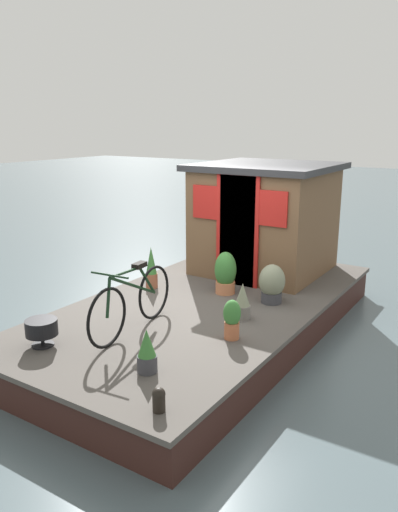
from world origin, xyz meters
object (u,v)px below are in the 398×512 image
at_px(potted_plant_mint, 232,319).
at_px(potted_plant_geranium, 147,352).
at_px(potted_plant_lavender, 151,268).
at_px(potted_plant_succulent, 225,273).
at_px(mooring_bollard, 159,399).
at_px(charcoal_grill, 42,328).
at_px(houseboat_cabin, 265,217).
at_px(bicycle, 132,301).
at_px(potted_plant_thyme, 242,302).
at_px(potted_plant_basil, 272,284).

bearing_deg(potted_plant_mint, potted_plant_geranium, 164.81).
bearing_deg(potted_plant_geranium, potted_plant_lavender, 37.08).
distance_m(potted_plant_succulent, mooring_bollard, 3.26).
bearing_deg(potted_plant_succulent, charcoal_grill, 163.12).
height_order(houseboat_cabin, potted_plant_lavender, houseboat_cabin).
bearing_deg(potted_plant_geranium, houseboat_cabin, 8.86).
distance_m(potted_plant_mint, potted_plant_lavender, 2.19).
height_order(bicycle, potted_plant_thyme, bicycle).
height_order(houseboat_cabin, bicycle, houseboat_cabin).
bearing_deg(potted_plant_lavender, mooring_bollard, -140.93).
xyz_separation_m(potted_plant_geranium, potted_plant_thyme, (1.79, -0.13, 0.01)).
relative_size(potted_plant_basil, potted_plant_lavender, 0.86).
relative_size(potted_plant_mint, potted_plant_thyme, 0.99).
distance_m(potted_plant_geranium, potted_plant_basil, 2.56).
height_order(potted_plant_geranium, potted_plant_lavender, potted_plant_lavender).
height_order(charcoal_grill, mooring_bollard, charcoal_grill).
bearing_deg(houseboat_cabin, potted_plant_basil, -150.34).
relative_size(houseboat_cabin, potted_plant_succulent, 3.38).
distance_m(bicycle, mooring_bollard, 1.83).
relative_size(bicycle, potted_plant_thyme, 3.49).
xyz_separation_m(potted_plant_mint, mooring_bollard, (-1.69, -0.22, -0.13)).
bearing_deg(houseboat_cabin, potted_plant_mint, -161.43).
distance_m(potted_plant_succulent, charcoal_grill, 2.83).
distance_m(bicycle, charcoal_grill, 1.07).
relative_size(potted_plant_mint, potted_plant_basil, 0.86).
bearing_deg(potted_plant_succulent, potted_plant_thyme, -137.81).
xyz_separation_m(potted_plant_basil, mooring_bollard, (-3.07, -0.35, -0.16)).
bearing_deg(potted_plant_succulent, potted_plant_lavender, 110.04).
bearing_deg(mooring_bollard, potted_plant_geranium, 46.32).
height_order(potted_plant_thyme, potted_plant_lavender, potted_plant_lavender).
distance_m(potted_plant_succulent, potted_plant_thyme, 1.03).
bearing_deg(bicycle, potted_plant_succulent, -7.10).
distance_m(houseboat_cabin, potted_plant_thyme, 2.40).
height_order(potted_plant_geranium, potted_plant_thyme, potted_plant_thyme).
bearing_deg(potted_plant_basil, potted_plant_thyme, 175.43).
distance_m(potted_plant_geranium, potted_plant_lavender, 2.71).
bearing_deg(potted_plant_lavender, potted_plant_basil, -77.89).
height_order(potted_plant_mint, mooring_bollard, potted_plant_mint).
bearing_deg(potted_plant_basil, potted_plant_lavender, 102.11).
bearing_deg(potted_plant_succulent, potted_plant_basil, -90.03).
height_order(potted_plant_mint, potted_plant_lavender, potted_plant_lavender).
xyz_separation_m(potted_plant_geranium, potted_plant_basil, (2.55, -0.19, 0.06)).
height_order(potted_plant_geranium, potted_plant_basil, potted_plant_basil).
relative_size(potted_plant_thyme, potted_plant_lavender, 0.74).
xyz_separation_m(potted_plant_succulent, potted_plant_thyme, (-0.76, -0.69, -0.08)).
xyz_separation_m(bicycle, potted_plant_geranium, (-0.72, -0.79, -0.17)).
bearing_deg(potted_plant_thyme, houseboat_cabin, 18.94).
xyz_separation_m(bicycle, charcoal_grill, (-0.87, 0.59, -0.17)).
height_order(potted_plant_succulent, potted_plant_mint, potted_plant_succulent).
bearing_deg(potted_plant_thyme, mooring_bollard, -169.90).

